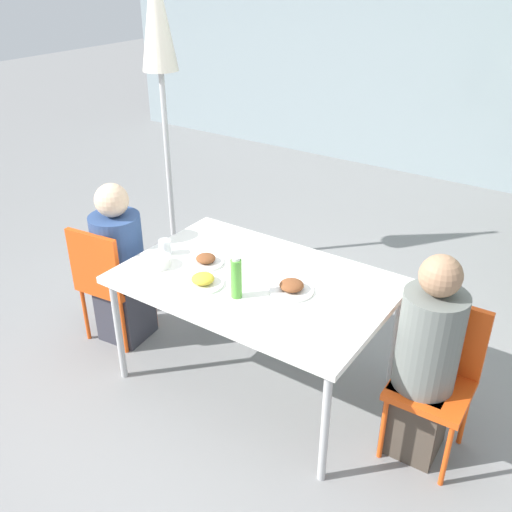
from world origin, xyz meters
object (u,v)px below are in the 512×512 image
object	(u,v)px
person_left	(120,268)
chair_right	(438,369)
person_right	(425,364)
salad_bowl	(157,261)
drinking_cup	(165,247)
bottle	(236,278)
closed_umbrella	(159,46)
chair_left	(107,276)

from	to	relation	value
person_left	chair_right	world-z (taller)	person_left
person_left	person_right	distance (m)	2.08
chair_right	salad_bowl	bearing A→B (deg)	9.46
drinking_cup	bottle	bearing A→B (deg)	-13.01
chair_right	person_right	world-z (taller)	person_right
person_right	salad_bowl	xyz separation A→B (m)	(-1.62, -0.24, 0.21)
bottle	salad_bowl	world-z (taller)	bottle
chair_right	bottle	bearing A→B (deg)	15.84
closed_umbrella	chair_right	bearing A→B (deg)	-17.05
person_right	closed_umbrella	world-z (taller)	closed_umbrella
bottle	drinking_cup	world-z (taller)	bottle
chair_left	bottle	size ratio (longest dim) A/B	3.52
person_right	drinking_cup	bearing A→B (deg)	1.85
person_right	closed_umbrella	distance (m)	2.94
chair_left	person_left	xyz separation A→B (m)	(0.04, 0.09, 0.03)
chair_right	closed_umbrella	bearing A→B (deg)	-18.33
person_left	closed_umbrella	world-z (taller)	closed_umbrella
person_left	chair_right	bearing A→B (deg)	-0.43
person_left	salad_bowl	bearing A→B (deg)	-18.50
chair_right	person_right	bearing A→B (deg)	58.01
chair_right	closed_umbrella	distance (m)	2.99
bottle	chair_right	bearing A→B (deg)	17.12
person_left	closed_umbrella	distance (m)	1.69
chair_left	chair_right	size ratio (longest dim) A/B	1.00
person_right	chair_right	bearing A→B (deg)	-121.99
bottle	salad_bowl	distance (m)	0.61
chair_left	person_left	world-z (taller)	person_left
person_left	bottle	distance (m)	1.11
drinking_cup	salad_bowl	world-z (taller)	drinking_cup
chair_left	drinking_cup	xyz separation A→B (m)	(0.43, 0.13, 0.29)
chair_left	chair_right	bearing A→B (deg)	1.67
person_right	salad_bowl	size ratio (longest dim) A/B	7.02
closed_umbrella	drinking_cup	size ratio (longest dim) A/B	25.76
chair_left	bottle	bearing A→B (deg)	-7.55
bottle	salad_bowl	xyz separation A→B (m)	(-0.61, 0.01, -0.09)
person_right	drinking_cup	size ratio (longest dim) A/B	12.53
person_left	drinking_cup	distance (m)	0.47
person_right	drinking_cup	world-z (taller)	person_right
person_right	chair_left	bearing A→B (deg)	4.75
salad_bowl	person_left	bearing A→B (deg)	167.83
chair_left	salad_bowl	world-z (taller)	chair_left
chair_right	salad_bowl	world-z (taller)	chair_right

